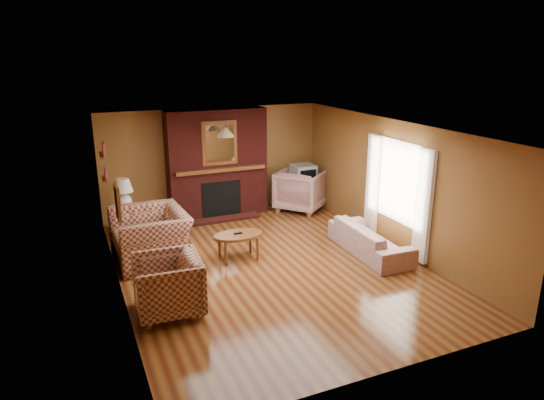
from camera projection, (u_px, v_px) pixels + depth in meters
name	position (u px, v px, depth m)	size (l,w,h in m)	color
floor	(270.00, 265.00, 8.46)	(6.50, 6.50, 0.00)	#4F2211
ceiling	(270.00, 128.00, 7.76)	(6.50, 6.50, 0.00)	white
wall_back	(214.00, 161.00, 10.96)	(6.50, 6.50, 0.00)	brown
wall_front	(388.00, 280.00, 5.26)	(6.50, 6.50, 0.00)	brown
wall_left	(115.00, 220.00, 7.16)	(6.50, 6.50, 0.00)	brown
wall_right	(393.00, 184.00, 9.06)	(6.50, 6.50, 0.00)	brown
fireplace	(217.00, 164.00, 10.74)	(2.20, 0.82, 2.40)	#48120F
window_right	(397.00, 191.00, 8.89)	(0.10, 1.85, 2.00)	beige
bookshelf	(104.00, 163.00, 8.71)	(0.09, 0.55, 0.71)	brown
botanical_print	(118.00, 202.00, 6.81)	(0.05, 0.40, 0.50)	brown
pendant_light	(226.00, 132.00, 9.89)	(0.36, 0.36, 0.48)	black
plaid_loveseat	(151.00, 236.00, 8.55)	(1.40, 1.22, 0.91)	maroon
plaid_armchair	(168.00, 285.00, 6.83)	(0.91, 0.94, 0.85)	maroon
floral_sofa	(370.00, 239.00, 8.90)	(1.89, 0.74, 0.55)	beige
floral_armchair	(301.00, 190.00, 11.34)	(1.01, 1.04, 0.94)	beige
coffee_table	(238.00, 237.00, 8.60)	(0.89, 0.55, 0.50)	brown
side_table	(126.00, 223.00, 9.73)	(0.43, 0.43, 0.58)	brown
table_lamp	(123.00, 192.00, 9.54)	(0.38, 0.38, 0.62)	silver
tv_stand	(303.00, 195.00, 11.62)	(0.50, 0.46, 0.55)	black
crt_tv	(303.00, 175.00, 11.46)	(0.52, 0.52, 0.48)	#9EA1A6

